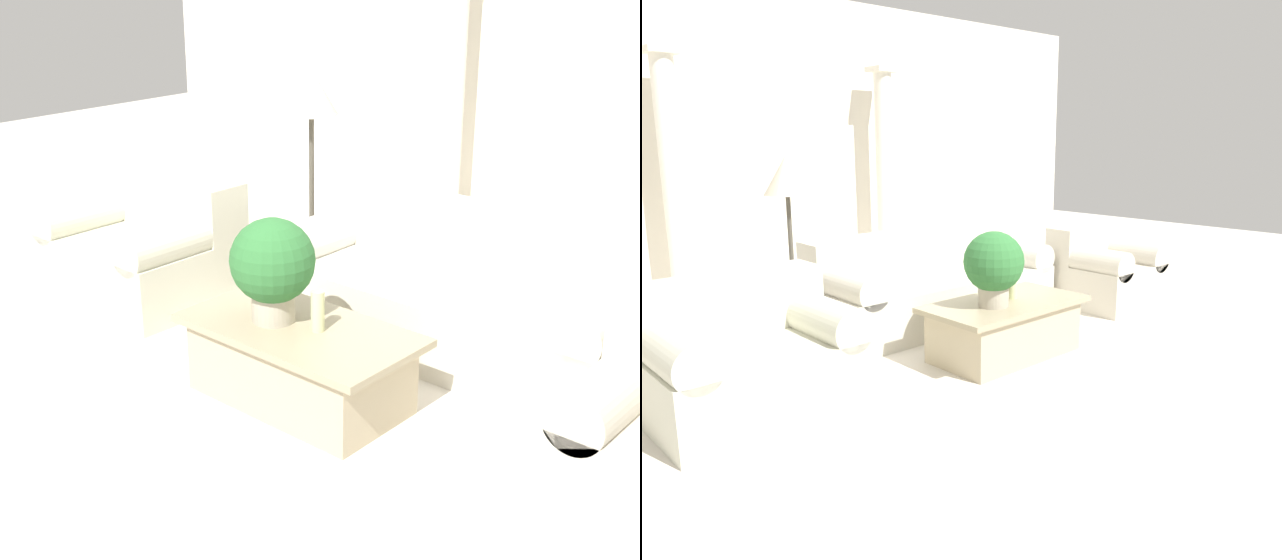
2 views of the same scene
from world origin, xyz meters
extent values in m
plane|color=silver|center=(0.00, 0.00, 0.00)|extent=(16.00, 16.00, 0.00)
cube|color=silver|center=(0.00, 3.09, 1.60)|extent=(10.00, 0.06, 3.20)
cube|color=beige|center=(0.25, 0.57, 0.21)|extent=(2.24, 0.91, 0.42)
cube|color=beige|center=(0.25, 0.87, 0.61)|extent=(2.24, 0.32, 0.38)
cylinder|color=beige|center=(-0.73, 0.57, 0.50)|extent=(0.28, 0.91, 0.28)
cylinder|color=beige|center=(1.23, 0.57, 0.50)|extent=(0.28, 0.91, 0.28)
cube|color=beige|center=(-1.82, -0.11, 0.21)|extent=(1.20, 0.91, 0.42)
cube|color=beige|center=(-1.82, 0.18, 0.61)|extent=(1.20, 0.32, 0.38)
cylinder|color=beige|center=(-2.28, -0.11, 0.50)|extent=(0.28, 0.91, 0.28)
cylinder|color=beige|center=(-1.36, -0.11, 0.50)|extent=(0.28, 0.91, 0.28)
cube|color=tan|center=(0.02, -0.50, 0.19)|extent=(1.09, 0.60, 0.39)
cube|color=tan|center=(0.02, -0.50, 0.41)|extent=(1.24, 0.68, 0.04)
cylinder|color=#B2A893|center=(-0.14, -0.53, 0.50)|extent=(0.23, 0.23, 0.14)
sphere|color=#2D6B33|center=(-0.14, -0.53, 0.76)|extent=(0.44, 0.44, 0.44)
cylinder|color=beige|center=(0.12, -0.48, 0.54)|extent=(0.07, 0.07, 0.22)
cylinder|color=#4C473D|center=(-1.05, 0.77, 0.01)|extent=(0.20, 0.20, 0.03)
cylinder|color=#4C473D|center=(-1.05, 0.77, 0.62)|extent=(0.04, 0.04, 1.18)
cone|color=beige|center=(-1.05, 0.77, 1.36)|extent=(0.35, 0.35, 0.30)
cylinder|color=silver|center=(-1.23, 2.70, 1.19)|extent=(0.21, 0.21, 2.38)
cylinder|color=beige|center=(1.56, -0.14, 0.48)|extent=(0.28, 0.85, 0.28)
camera|label=1|loc=(2.86, -3.56, 2.31)|focal=50.00mm
camera|label=2|loc=(-3.31, -3.60, 1.64)|focal=35.00mm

